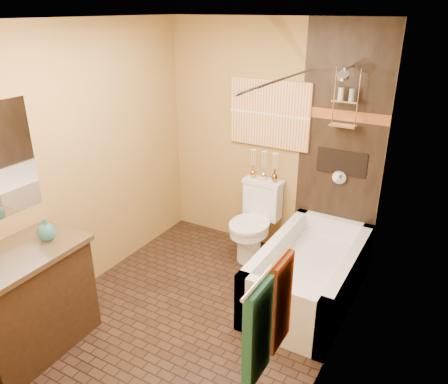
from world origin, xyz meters
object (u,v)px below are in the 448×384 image
Objects in this scene: toilet at (255,221)px; vanity at (25,302)px; bathtub at (309,278)px; sunset_painting at (269,114)px.

vanity is (-0.93, -2.20, 0.02)m from toilet.
bathtub is 2.47m from vanity.
sunset_painting is 1.71m from bathtub.
sunset_painting is 0.60× the size of bathtub.
sunset_painting is 2.86m from vanity.
sunset_painting is 1.07× the size of toilet.
vanity is at bearing -134.58° from bathtub.
bathtub is at bearing 43.74° from vanity.
toilet is at bearing -90.00° from sunset_painting.
sunset_painting is 1.16m from toilet.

